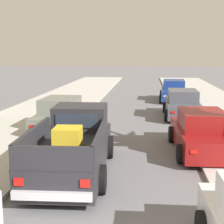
# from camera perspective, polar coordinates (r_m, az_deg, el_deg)

# --- Properties ---
(sidewalk_left) EXTENTS (5.14, 60.00, 0.12)m
(sidewalk_left) POSITION_cam_1_polar(r_m,az_deg,el_deg) (17.02, -14.81, -2.01)
(sidewalk_left) COLOR beige
(sidewalk_left) RESTS_ON ground
(curb_left) EXTENTS (0.16, 60.00, 0.10)m
(curb_left) POSITION_cam_1_polar(r_m,az_deg,el_deg) (16.64, -11.04, -2.17)
(curb_left) COLOR silver
(curb_left) RESTS_ON ground
(curb_right) EXTENTS (0.16, 60.00, 0.10)m
(curb_right) POSITION_cam_1_polar(r_m,az_deg,el_deg) (16.23, 16.99, -2.75)
(curb_right) COLOR silver
(curb_right) RESTS_ON ground
(pickup_truck) EXTENTS (2.37, 5.28, 1.80)m
(pickup_truck) POSITION_cam_1_polar(r_m,az_deg,el_deg) (10.20, -6.56, -5.75)
(pickup_truck) COLOR #28282D
(pickup_truck) RESTS_ON ground
(car_right_near) EXTENTS (2.15, 4.31, 1.54)m
(car_right_near) POSITION_cam_1_polar(r_m,az_deg,el_deg) (12.38, 15.09, -3.51)
(car_right_near) COLOR maroon
(car_right_near) RESTS_ON ground
(car_left_mid) EXTENTS (2.09, 4.29, 1.54)m
(car_left_mid) POSITION_cam_1_polar(r_m,az_deg,el_deg) (15.43, -8.73, -0.57)
(car_left_mid) COLOR slate
(car_left_mid) RESTS_ON ground
(car_right_mid) EXTENTS (2.07, 4.28, 1.54)m
(car_right_mid) POSITION_cam_1_polar(r_m,az_deg,el_deg) (18.75, 11.97, 1.26)
(car_right_mid) COLOR #474C56
(car_right_mid) RESTS_ON ground
(car_left_far) EXTENTS (2.19, 4.33, 1.54)m
(car_left_far) POSITION_cam_1_polar(r_m,az_deg,el_deg) (24.99, 10.52, 3.53)
(car_left_far) COLOR navy
(car_left_far) RESTS_ON ground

